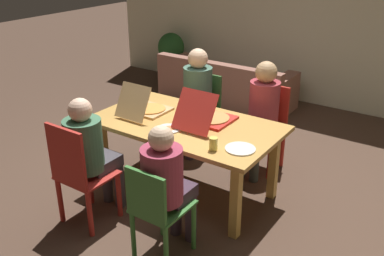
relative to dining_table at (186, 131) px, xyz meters
The scene contains 19 objects.
ground_plane 0.66m from the dining_table, ahead, with size 20.00×20.00×0.00m, color #4F382A.
back_wall 3.29m from the dining_table, 90.00° to the left, with size 7.17×0.12×2.62m, color beige.
dining_table is the anchor object (origin of this frame).
chair_0 1.04m from the dining_table, 66.67° to the left, with size 0.43×0.40×0.93m.
person_0 0.90m from the dining_table, 63.20° to the left, with size 0.32×0.52×1.22m.
chair_1 1.07m from the dining_table, 67.44° to the right, with size 0.38×0.43×0.85m.
person_1 0.94m from the dining_table, 64.28° to the right, with size 0.32×0.48×1.14m.
chair_2 1.06m from the dining_table, 115.11° to the left, with size 0.44×0.40×0.90m.
person_2 0.94m from the dining_table, 118.41° to the left, with size 0.33×0.51×1.24m.
chair_3 1.09m from the dining_table, 114.43° to the right, with size 0.44×0.42×0.98m.
person_3 0.94m from the dining_table, 118.16° to the right, with size 0.33×0.51×1.18m.
pizza_box_0 0.26m from the dining_table, 34.47° to the left, with size 0.39×0.60×0.36m.
pizza_box_1 0.49m from the dining_table, behind, with size 0.35×0.52×0.34m.
plate_0 0.25m from the dining_table, 99.91° to the right, with size 0.23×0.23×0.03m.
plate_1 0.74m from the dining_table, 16.85° to the right, with size 0.26×0.26×0.01m.
drinking_glass_0 0.42m from the dining_table, 108.50° to the left, with size 0.07×0.07×0.10m, color silver.
drinking_glass_1 0.64m from the dining_table, 33.71° to the right, with size 0.07×0.07×0.11m, color #DFCE5A.
couch 2.66m from the dining_table, 111.86° to the left, with size 2.09×0.78×0.69m.
potted_plant 3.69m from the dining_table, 129.14° to the left, with size 0.46×0.46×0.86m.
Camera 1 is at (2.19, -3.11, 2.39)m, focal length 40.43 mm.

